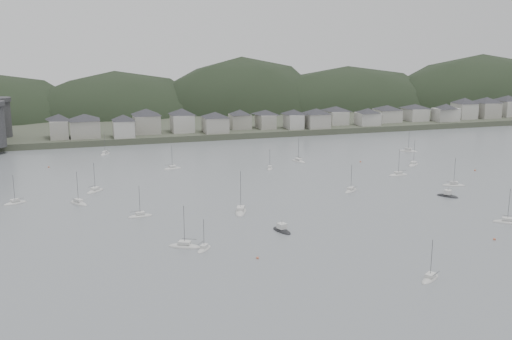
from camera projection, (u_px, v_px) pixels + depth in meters
name	position (u px, v px, depth m)	size (l,w,h in m)	color
ground	(354.00, 266.00, 132.35)	(900.00, 900.00, 0.00)	slate
far_shore_land	(162.00, 110.00, 407.28)	(900.00, 250.00, 3.00)	#383D2D
forested_ridge	(176.00, 133.00, 387.57)	(851.55, 103.94, 102.57)	black
waterfront_town	(287.00, 117.00, 316.00)	(451.48, 28.46, 12.92)	#99968B
sailboat_lead	(15.00, 203.00, 182.21)	(7.36, 5.20, 9.73)	beige
moored_fleet	(219.00, 198.00, 187.56)	(236.55, 171.60, 13.24)	beige
motor_launch_near	(448.00, 196.00, 190.27)	(6.16, 7.04, 3.68)	black
motor_launch_far	(282.00, 230.00, 156.18)	(4.52, 7.64, 3.73)	black
mooring_buoys	(272.00, 199.00, 187.19)	(181.57, 123.92, 0.70)	#C36141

